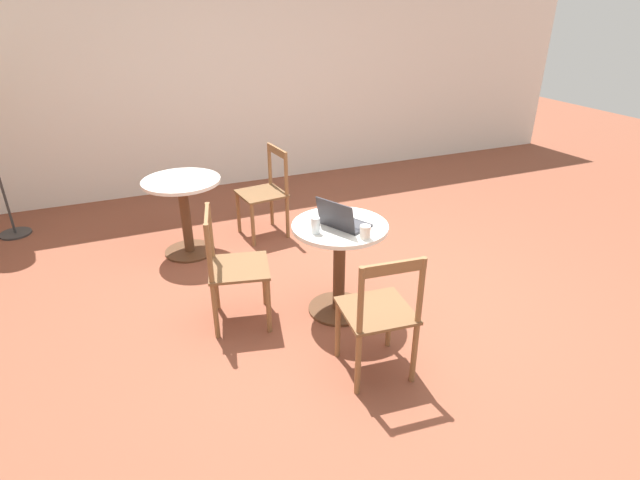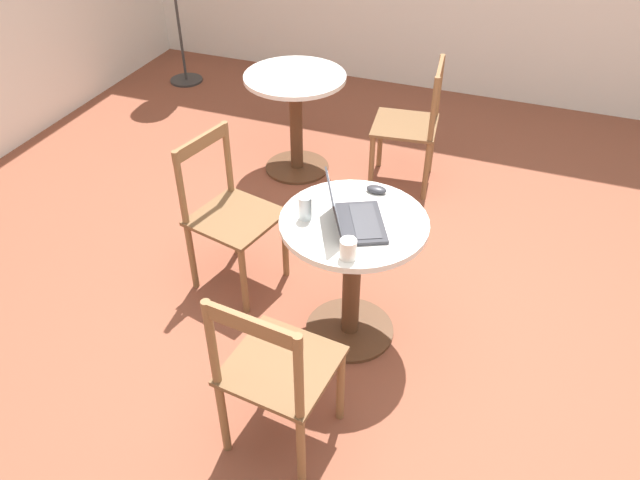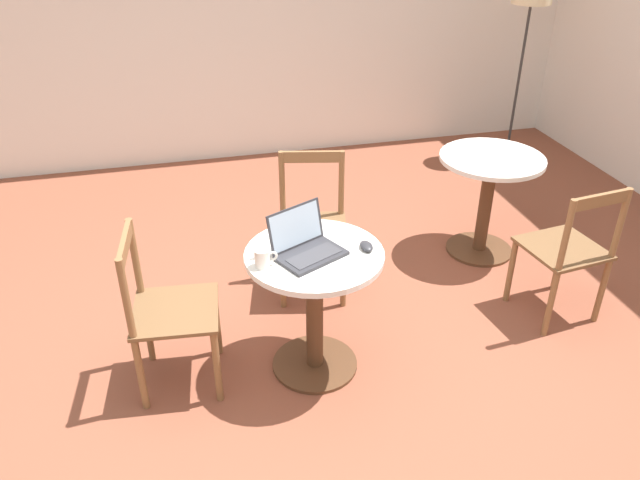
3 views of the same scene
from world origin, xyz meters
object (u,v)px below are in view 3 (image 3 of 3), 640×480
laptop (306,246)px  mug (263,258)px  mouse (366,246)px  chair_near_left (167,312)px  chair_near_back (312,226)px  cafe_table_mid (488,186)px  cafe_table_near (314,289)px  drinking_glass (292,223)px  chair_mid_front (568,252)px

laptop → mug: (-0.22, -0.06, 0.00)m
mug → mouse: bearing=3.6°
chair_near_left → mouse: size_ratio=8.70×
chair_near_back → laptop: laptop is taller
mouse → chair_near_back: bearing=96.4°
cafe_table_mid → mouse: mouse is taller
cafe_table_near → drinking_glass: (-0.06, 0.21, 0.27)m
cafe_table_mid → laptop: bearing=-148.7°
cafe_table_near → chair_mid_front: 1.51m
cafe_table_near → chair_near_back: (0.17, 0.75, -0.06)m
chair_near_left → mug: (0.47, -0.13, 0.32)m
chair_near_left → drinking_glass: chair_near_left is taller
cafe_table_mid → chair_near_left: (-2.14, -0.81, -0.06)m
mug → drinking_glass: 0.34m
laptop → mug: laptop is taller
drinking_glass → mug: bearing=-125.9°
cafe_table_near → laptop: laptop is taller
chair_near_left → mouse: 1.03m
cafe_table_mid → chair_near_back: bearing=-173.9°
laptop → drinking_glass: bearing=96.1°
laptop → drinking_glass: size_ratio=3.43×
chair_mid_front → laptop: laptop is taller
chair_mid_front → cafe_table_near: bearing=-176.6°
chair_near_left → cafe_table_near: bearing=-5.8°
chair_near_left → chair_near_back: (0.90, 0.67, 0.00)m
laptop → chair_near_left: bearing=173.7°
cafe_table_near → cafe_table_mid: same height
cafe_table_near → chair_mid_front: bearing=3.4°
chair_mid_front → mug: 1.81m
cafe_table_mid → drinking_glass: drinking_glass is taller
mug → drinking_glass: (0.20, 0.27, 0.01)m
cafe_table_mid → laptop: laptop is taller
laptop → cafe_table_mid: bearing=31.3°
cafe_table_mid → chair_mid_front: (0.10, -0.79, -0.06)m
laptop → mug: size_ratio=3.56×
mouse → chair_mid_front: bearing=5.4°
chair_near_left → drinking_glass: 0.76m
cafe_table_near → cafe_table_mid: bearing=32.0°
cafe_table_mid → chair_near_left: 2.29m
mug → cafe_table_near: bearing=13.0°
chair_mid_front → mouse: size_ratio=8.70×
chair_near_left → mouse: chair_near_left is taller
cafe_table_mid → chair_near_back: (-1.24, -0.13, -0.06)m
laptop → mouse: laptop is taller
chair_mid_front → mug: chair_mid_front is taller
cafe_table_near → chair_near_left: size_ratio=0.82×
mouse → chair_near_left: bearing=174.1°
chair_near_left → chair_mid_front: (2.24, 0.02, 0.00)m
laptop → mouse: bearing=-4.9°
mug → drinking_glass: size_ratio=0.96×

